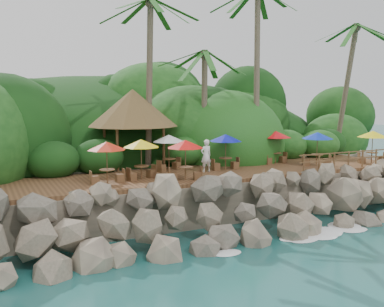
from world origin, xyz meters
name	(u,v)px	position (x,y,z in m)	size (l,w,h in m)	color
ground	(252,248)	(0.00, 0.00, 0.00)	(140.00, 140.00, 0.00)	#19514F
land_base	(134,169)	(0.00, 16.00, 1.05)	(32.00, 25.20, 2.10)	gray
jungle_hill	(108,168)	(0.00, 23.50, 0.00)	(44.80, 28.00, 15.40)	#143811
seawall	(229,211)	(0.00, 2.00, 1.15)	(29.00, 4.00, 2.30)	gray
terrace	(192,175)	(0.00, 6.00, 2.20)	(26.00, 5.00, 0.20)	brown
jungle_foliage	(139,185)	(0.00, 15.00, 0.00)	(44.00, 16.00, 12.00)	#143811
foam_line	(248,245)	(0.00, 0.30, 0.03)	(25.20, 0.80, 0.06)	white
palapa	(133,108)	(-2.01, 9.95, 5.79)	(5.38, 5.38, 4.60)	brown
dining_clusters	(185,143)	(-0.50, 5.87, 3.99)	(25.48, 4.95, 2.03)	brown
railing	(356,157)	(9.56, 3.65, 2.91)	(8.30, 0.10, 1.00)	brown
waiter	(206,156)	(0.93, 6.15, 3.20)	(0.66, 0.43, 1.81)	white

